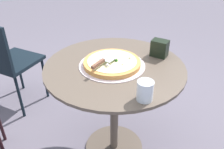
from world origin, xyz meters
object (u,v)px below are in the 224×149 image
object	(u,v)px
patio_table	(114,89)
napkin_dispenser	(160,48)
pizza_server	(103,61)
pizza_on_tray	(112,63)
patio_chair_corner	(6,59)
drinking_cup	(145,91)

from	to	relation	value
patio_table	napkin_dispenser	world-z (taller)	napkin_dispenser
pizza_server	patio_table	bearing A→B (deg)	-169.33
napkin_dispenser	pizza_server	bearing A→B (deg)	-123.52
pizza_on_tray	patio_chair_corner	xyz separation A→B (m)	(0.61, -0.82, -0.24)
pizza_on_tray	pizza_server	size ratio (longest dim) A/B	1.97
pizza_on_tray	patio_chair_corner	bearing A→B (deg)	-53.65
patio_table	patio_chair_corner	xyz separation A→B (m)	(0.62, -0.83, -0.05)
drinking_cup	patio_chair_corner	distance (m)	1.37
patio_table	drinking_cup	bearing A→B (deg)	89.00
patio_table	napkin_dispenser	xyz separation A→B (m)	(-0.32, -0.00, 0.23)
pizza_on_tray	drinking_cup	bearing A→B (deg)	91.16
patio_chair_corner	patio_table	bearing A→B (deg)	126.72
pizza_server	napkin_dispenser	distance (m)	0.39
patio_table	pizza_on_tray	world-z (taller)	pizza_on_tray
patio_table	pizza_on_tray	distance (m)	0.19
patio_table	pizza_server	xyz separation A→B (m)	(0.08, 0.01, 0.23)
pizza_server	napkin_dispenser	size ratio (longest dim) A/B	1.88
drinking_cup	pizza_server	bearing A→B (deg)	-78.21
drinking_cup	patio_chair_corner	world-z (taller)	patio_chair_corner
patio_chair_corner	napkin_dispenser	bearing A→B (deg)	138.39
pizza_server	patio_chair_corner	size ratio (longest dim) A/B	0.24
patio_table	pizza_server	distance (m)	0.24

